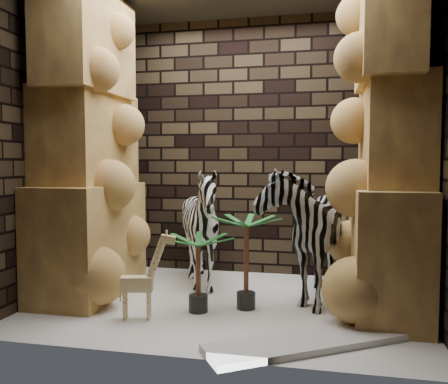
% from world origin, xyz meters
% --- Properties ---
extents(floor, '(3.50, 3.50, 0.00)m').
position_xyz_m(floor, '(0.00, 0.00, 0.00)').
color(floor, white).
rests_on(floor, ground).
extents(wall_back, '(3.50, 0.00, 3.50)m').
position_xyz_m(wall_back, '(0.00, 1.25, 1.50)').
color(wall_back, black).
rests_on(wall_back, ground).
extents(wall_front, '(3.50, 0.00, 3.50)m').
position_xyz_m(wall_front, '(0.00, -1.25, 1.50)').
color(wall_front, black).
rests_on(wall_front, ground).
extents(wall_left, '(0.00, 3.00, 3.00)m').
position_xyz_m(wall_left, '(-1.75, 0.00, 1.50)').
color(wall_left, black).
rests_on(wall_left, ground).
extents(wall_right, '(0.00, 3.00, 3.00)m').
position_xyz_m(wall_right, '(1.75, 0.00, 1.50)').
color(wall_right, black).
rests_on(wall_right, ground).
extents(rock_pillar_left, '(0.68, 1.30, 3.00)m').
position_xyz_m(rock_pillar_left, '(-1.40, 0.00, 1.50)').
color(rock_pillar_left, '#E2BB5C').
rests_on(rock_pillar_left, floor).
extents(rock_pillar_right, '(0.58, 1.25, 3.00)m').
position_xyz_m(rock_pillar_right, '(1.42, 0.00, 1.50)').
color(rock_pillar_right, '#E2BB5C').
rests_on(rock_pillar_right, floor).
extents(zebra_right, '(0.87, 1.36, 1.51)m').
position_xyz_m(zebra_right, '(0.73, 0.37, 0.75)').
color(zebra_right, white).
rests_on(zebra_right, floor).
extents(zebra_left, '(1.38, 1.52, 1.13)m').
position_xyz_m(zebra_left, '(-0.36, 0.46, 0.57)').
color(zebra_left, white).
rests_on(zebra_left, floor).
extents(giraffe_toy, '(0.42, 0.22, 0.78)m').
position_xyz_m(giraffe_toy, '(-0.64, -0.60, 0.39)').
color(giraffe_toy, '#FFE39D').
rests_on(giraffe_toy, floor).
extents(palm_front, '(0.36, 0.36, 0.85)m').
position_xyz_m(palm_front, '(0.21, -0.12, 0.43)').
color(palm_front, '#1F652C').
rests_on(palm_front, floor).
extents(palm_back, '(0.36, 0.36, 0.69)m').
position_xyz_m(palm_back, '(-0.19, -0.30, 0.35)').
color(palm_back, '#1F652C').
rests_on(palm_back, floor).
extents(surfboard, '(1.54, 1.18, 0.05)m').
position_xyz_m(surfboard, '(0.80, -0.85, 0.03)').
color(surfboard, silver).
rests_on(surfboard, floor).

